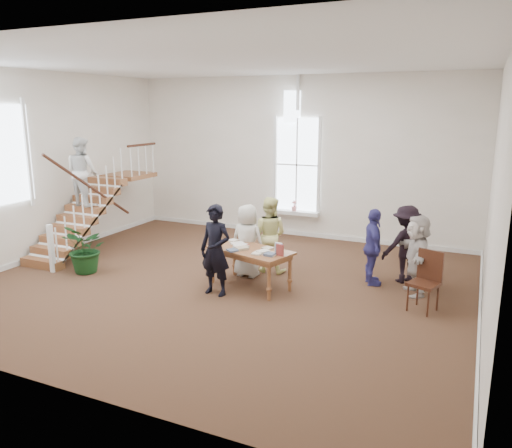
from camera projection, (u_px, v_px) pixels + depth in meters
The scene contains 12 objects.
ground at pixel (224, 283), 10.58m from camera, with size 10.00×10.00×0.00m, color #462A1B.
room_shell at pixel (295, 222), 14.38m from camera, with size 10.49×10.00×10.00m.
staircase at pixel (85, 189), 12.62m from camera, with size 1.10×4.10×2.92m.
library_table at pixel (250, 253), 10.20m from camera, with size 1.90×1.31×0.88m.
police_officer at pixel (216, 250), 9.77m from camera, with size 0.66×0.43×1.81m, color black.
elderly_woman at pixel (247, 241), 10.86m from camera, with size 0.78×0.51×1.60m, color beige.
person_yellow at pixel (269, 235), 11.17m from camera, with size 0.83×0.65×1.71m, color #F4F298.
woman_cluster_a at pixel (373, 247), 10.34m from camera, with size 0.95×0.39×1.62m, color #3A3581.
woman_cluster_b at pixel (406, 244), 10.49m from camera, with size 1.07×0.61×1.65m, color black.
woman_cluster_c at pixel (417, 255), 9.80m from camera, with size 1.50×0.48×1.61m, color beige.
floor_plant at pixel (86, 249), 11.11m from camera, with size 1.01×0.87×1.12m, color #123815.
side_chair at pixel (427, 277), 9.07m from camera, with size 0.61×0.61×1.11m.
Camera 1 is at (4.75, -8.84, 3.65)m, focal length 35.00 mm.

